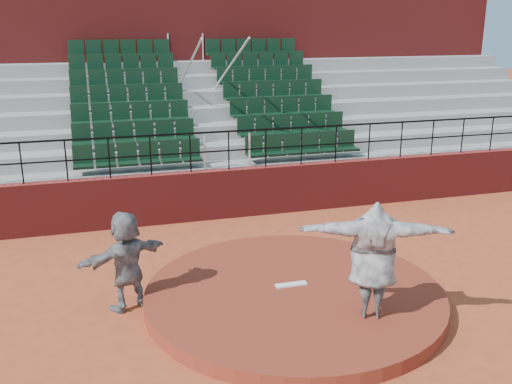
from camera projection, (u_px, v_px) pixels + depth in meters
ground at (294, 301)px, 10.60m from camera, size 90.00×90.00×0.00m
pitchers_mound at (294, 295)px, 10.57m from camera, size 5.50×5.50×0.25m
pitching_rubber at (291, 284)px, 10.67m from camera, size 0.60×0.15×0.03m
boundary_wall at (229, 193)px, 15.01m from camera, size 24.00×0.30×1.30m
wall_railing at (229, 142)px, 14.62m from camera, size 24.04×0.05×1.03m
seating_deck at (202, 138)px, 18.14m from camera, size 24.00×5.97×4.63m
press_box_facade at (180, 62)px, 21.17m from camera, size 24.00×3.00×7.10m
pitcher at (373, 260)px, 9.31m from camera, size 2.55×1.47×2.00m
fielder at (126, 260)px, 10.14m from camera, size 1.76×1.20×1.82m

